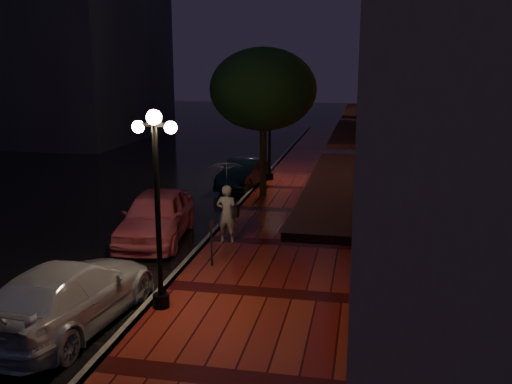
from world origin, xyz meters
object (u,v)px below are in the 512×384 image
Objects in this scene: streetlamp_near at (157,199)px; pink_car at (156,216)px; silver_car at (69,295)px; parking_meter at (211,238)px; streetlamp_far at (270,126)px; navy_car at (243,173)px; woman_with_umbrella at (227,189)px; street_tree at (263,92)px.

streetlamp_near reaches higher than pink_car.
silver_car is (-1.65, -0.95, -1.90)m from streetlamp_near.
parking_meter is (0.39, 2.73, -1.70)m from streetlamp_near.
navy_car is (-0.95, -1.20, -1.97)m from streetlamp_far.
woman_with_umbrella is at bearing 69.77° from parking_meter.
parking_meter is at bearing -89.08° from street_tree.
pink_car is 0.95× the size of silver_car.
streetlamp_far is 2.49m from navy_car.
pink_car is 2.51m from woman_with_umbrella.
streetlamp_far is 1.77× the size of woman_with_umbrella.
streetlamp_near is 14.00m from streetlamp_far.
silver_car is at bearing -86.32° from navy_car.
woman_with_umbrella reaches higher than parking_meter.
woman_with_umbrella reaches higher than pink_car.
street_tree is 4.22m from navy_car.
pink_car is at bearing -102.38° from streetlamp_far.
pink_car is (-1.98, 4.98, -1.82)m from streetlamp_near.
streetlamp_far is at bearing 90.00° from streetlamp_near.
silver_car is (-0.70, -13.75, 0.07)m from navy_car.
streetlamp_near is at bearing -120.53° from parking_meter.
streetlamp_near is 3.49× the size of parking_meter.
silver_car reaches higher than navy_car.
streetlamp_far is 0.89× the size of silver_car.
streetlamp_far is (0.00, 14.00, 0.00)m from streetlamp_near.
street_tree is 1.20× the size of silver_car.
silver_car is (-1.65, -14.95, -1.90)m from streetlamp_far.
pink_car is 1.19× the size of navy_car.
streetlamp_near is at bearing -75.28° from pink_car.
silver_car is at bearing -96.28° from streetlamp_far.
streetlamp_far reaches higher than woman_with_umbrella.
pink_car is at bearing -81.86° from silver_car.
streetlamp_near is at bearing -91.35° from street_tree.
parking_meter is at bearing -50.40° from pink_car.
woman_with_umbrella is (1.27, -8.07, 1.13)m from navy_car.
streetlamp_far is at bearing 94.91° from street_tree.
pink_car is at bearing -4.31° from woman_with_umbrella.
streetlamp_far is 0.94× the size of pink_car.
navy_car is 10.16m from parking_meter.
street_tree is at bearing 62.61° from pink_car.
woman_with_umbrella is (1.96, 5.68, 1.06)m from silver_car.
silver_car is 4.21m from parking_meter.
pink_car is 5.93m from silver_car.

